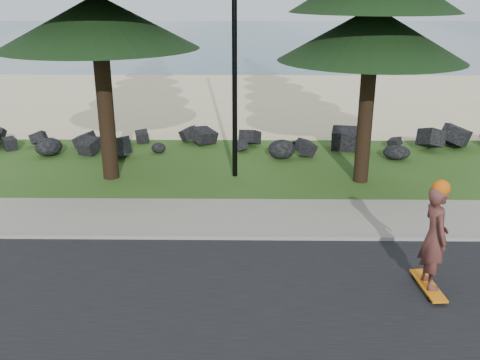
% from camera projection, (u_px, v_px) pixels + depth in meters
% --- Properties ---
extents(ground, '(160.00, 160.00, 0.00)m').
position_uv_depth(ground, '(232.00, 222.00, 12.28)').
color(ground, '#2A4D18').
rests_on(ground, ground).
extents(road, '(160.00, 7.00, 0.02)m').
position_uv_depth(road, '(224.00, 344.00, 8.04)').
color(road, black).
rests_on(road, ground).
extents(kerb, '(160.00, 0.20, 0.10)m').
position_uv_depth(kerb, '(231.00, 237.00, 11.41)').
color(kerb, gray).
rests_on(kerb, ground).
extents(sidewalk, '(160.00, 2.00, 0.08)m').
position_uv_depth(sidewalk, '(232.00, 216.00, 12.45)').
color(sidewalk, gray).
rests_on(sidewalk, ground).
extents(beach_sand, '(160.00, 15.00, 0.01)m').
position_uv_depth(beach_sand, '(240.00, 99.00, 25.92)').
color(beach_sand, '#D0BE8B').
rests_on(beach_sand, ground).
extents(ocean, '(160.00, 58.00, 0.01)m').
position_uv_depth(ocean, '(244.00, 36.00, 60.26)').
color(ocean, '#3D6876').
rests_on(ocean, ground).
extents(seawall_boulders, '(60.00, 2.40, 1.10)m').
position_uv_depth(seawall_boulders, '(237.00, 151.00, 17.55)').
color(seawall_boulders, black).
rests_on(seawall_boulders, ground).
extents(lamp_post, '(0.25, 0.14, 8.14)m').
position_uv_depth(lamp_post, '(234.00, 26.00, 13.89)').
color(lamp_post, black).
rests_on(lamp_post, ground).
extents(skateboarder, '(0.49, 1.13, 2.07)m').
position_uv_depth(skateboarder, '(434.00, 237.00, 9.12)').
color(skateboarder, orange).
rests_on(skateboarder, ground).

